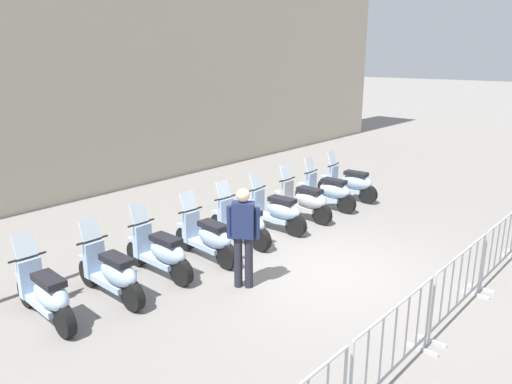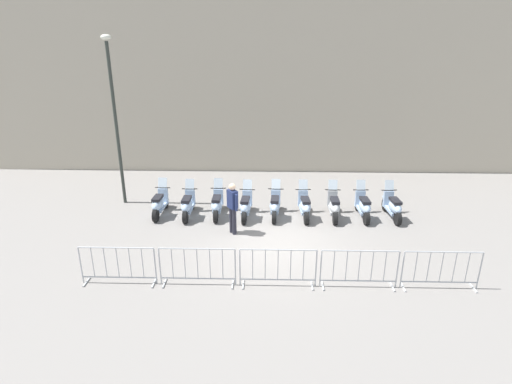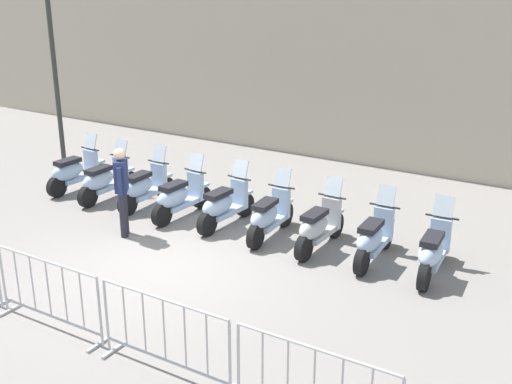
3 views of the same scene
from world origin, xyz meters
name	(u,v)px [view 2 (image 2 of 3)]	position (x,y,z in m)	size (l,w,h in m)	color
ground_plane	(276,244)	(0.00, 0.00, 0.00)	(120.00, 120.00, 0.00)	gray
building_facade	(275,57)	(1.18, 8.54, 5.16)	(28.00, 2.40, 10.31)	#B2A893
motorcycle_0	(160,204)	(-3.82, 2.64, 0.45)	(0.65, 1.72, 1.24)	black
motorcycle_1	(188,205)	(-2.81, 2.40, 0.45)	(0.62, 1.72, 1.24)	black
motorcycle_2	(217,204)	(-1.77, 2.35, 0.45)	(0.60, 1.72, 1.24)	black
motorcycle_3	(246,206)	(-0.76, 2.10, 0.45)	(0.68, 1.71, 1.24)	black
motorcycle_4	(275,205)	(0.28, 2.05, 0.45)	(0.68, 1.71, 1.24)	black
motorcycle_5	(305,206)	(1.31, 1.87, 0.45)	(0.56, 1.73, 1.24)	black
motorcycle_6	(334,206)	(2.33, 1.73, 0.45)	(0.64, 1.72, 1.24)	black
motorcycle_7	(363,206)	(3.36, 1.61, 0.45)	(0.58, 1.73, 1.24)	black
motorcycle_8	(393,206)	(4.39, 1.46, 0.45)	(0.56, 1.73, 1.24)	black
barrier_segment_0	(118,266)	(-4.42, -1.75, 0.52)	(1.96, 0.69, 1.07)	#B2B5B7
barrier_segment_1	(198,267)	(-2.37, -2.04, 0.52)	(1.96, 0.69, 1.07)	#B2B5B7
barrier_segment_2	(278,268)	(-0.32, -2.32, 0.52)	(1.96, 0.69, 1.07)	#B2B5B7
barrier_segment_3	(359,269)	(1.73, -2.60, 0.52)	(1.96, 0.69, 1.07)	#B2B5B7
barrier_segment_4	(441,270)	(3.77, -2.89, 0.52)	(1.96, 0.69, 1.07)	#B2B5B7
street_lamp	(114,107)	(-5.32, 4.07, 3.68)	(0.36, 0.36, 6.15)	#2D332D
officer_near_row_end	(233,205)	(-1.29, 0.90, 0.98)	(0.36, 0.50, 1.73)	#23232D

